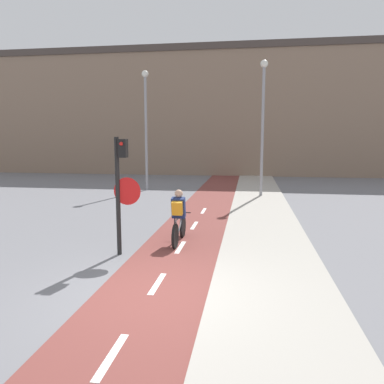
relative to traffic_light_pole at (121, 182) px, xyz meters
name	(u,v)px	position (x,y,z in m)	size (l,w,h in m)	color
ground_plane	(151,295)	(1.31, -2.25, -1.80)	(120.00, 120.00, 0.00)	slate
bike_lane	(151,294)	(1.31, -2.24, -1.79)	(2.09, 60.00, 0.02)	brown
sidewalk_strip	(275,302)	(3.55, -2.25, -1.77)	(2.40, 60.00, 0.05)	#A8A399
building_row_background	(229,112)	(1.31, 22.32, 3.10)	(60.00, 5.20, 9.79)	#89705B
traffic_light_pole	(121,182)	(0.00, 0.00, 0.00)	(0.67, 0.25, 2.89)	black
street_lamp_far	(146,118)	(-2.54, 11.37, 2.15)	(0.36, 0.36, 6.42)	gray
street_lamp_sidewalk	(263,114)	(3.64, 9.96, 2.20)	(0.36, 0.36, 6.50)	gray
cyclist_near	(179,218)	(1.18, 1.19, -1.09)	(0.46, 1.79, 1.49)	black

